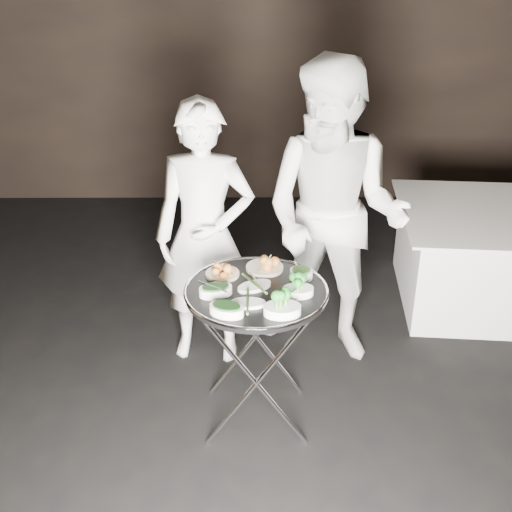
{
  "coord_description": "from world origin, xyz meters",
  "views": [
    {
      "loc": [
        0.15,
        -2.74,
        2.47
      ],
      "look_at": [
        0.17,
        0.26,
        0.95
      ],
      "focal_mm": 45.0,
      "sensor_mm": 36.0,
      "label": 1
    }
  ],
  "objects_px": {
    "dining_table": "(482,257)",
    "waiter_left": "(205,237)",
    "waiter_right": "(334,217)",
    "tray_stand": "(256,350)",
    "serving_tray": "(256,292)"
  },
  "relations": [
    {
      "from": "waiter_right",
      "to": "tray_stand",
      "type": "bearing_deg",
      "value": -99.88
    },
    {
      "from": "waiter_left",
      "to": "waiter_right",
      "type": "distance_m",
      "value": 0.78
    },
    {
      "from": "tray_stand",
      "to": "waiter_left",
      "type": "height_order",
      "value": "waiter_left"
    },
    {
      "from": "tray_stand",
      "to": "serving_tray",
      "type": "height_order",
      "value": "serving_tray"
    },
    {
      "from": "tray_stand",
      "to": "waiter_right",
      "type": "distance_m",
      "value": 0.96
    },
    {
      "from": "tray_stand",
      "to": "dining_table",
      "type": "height_order",
      "value": "tray_stand"
    },
    {
      "from": "serving_tray",
      "to": "dining_table",
      "type": "xyz_separation_m",
      "value": [
        1.66,
        1.3,
        -0.46
      ]
    },
    {
      "from": "waiter_left",
      "to": "serving_tray",
      "type": "bearing_deg",
      "value": -60.0
    },
    {
      "from": "tray_stand",
      "to": "waiter_left",
      "type": "distance_m",
      "value": 0.81
    },
    {
      "from": "waiter_left",
      "to": "tray_stand",
      "type": "bearing_deg",
      "value": -60.0
    },
    {
      "from": "tray_stand",
      "to": "serving_tray",
      "type": "bearing_deg",
      "value": 14.04
    },
    {
      "from": "serving_tray",
      "to": "waiter_left",
      "type": "distance_m",
      "value": 0.72
    },
    {
      "from": "waiter_left",
      "to": "waiter_right",
      "type": "bearing_deg",
      "value": 6.94
    },
    {
      "from": "tray_stand",
      "to": "dining_table",
      "type": "distance_m",
      "value": 2.11
    },
    {
      "from": "dining_table",
      "to": "waiter_left",
      "type": "bearing_deg",
      "value": -161.61
    }
  ]
}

